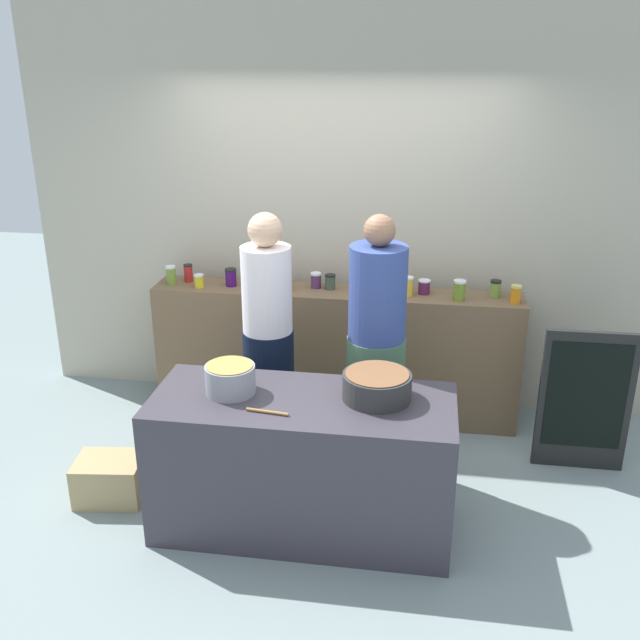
# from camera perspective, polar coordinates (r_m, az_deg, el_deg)

# --- Properties ---
(ground) EXTENTS (12.00, 12.00, 0.00)m
(ground) POSITION_cam_1_polar(r_m,az_deg,el_deg) (4.67, -0.67, -13.67)
(ground) COLOR gray
(storefront_wall) EXTENTS (4.80, 0.12, 3.00)m
(storefront_wall) POSITION_cam_1_polar(r_m,az_deg,el_deg) (5.40, 1.79, 8.63)
(storefront_wall) COLOR #B3A994
(storefront_wall) RESTS_ON ground
(display_shelf) EXTENTS (2.70, 0.36, 0.99)m
(display_shelf) POSITION_cam_1_polar(r_m,az_deg,el_deg) (5.38, 1.21, -2.67)
(display_shelf) COLOR brown
(display_shelf) RESTS_ON ground
(prep_table) EXTENTS (1.70, 0.70, 0.82)m
(prep_table) POSITION_cam_1_polar(r_m,az_deg,el_deg) (4.20, -1.37, -11.35)
(prep_table) COLOR #37323B
(prep_table) RESTS_ON ground
(preserve_jar_0) EXTENTS (0.07, 0.07, 0.14)m
(preserve_jar_0) POSITION_cam_1_polar(r_m,az_deg,el_deg) (5.44, -11.78, 3.51)
(preserve_jar_0) COLOR olive
(preserve_jar_0) RESTS_ON display_shelf
(preserve_jar_1) EXTENTS (0.07, 0.07, 0.13)m
(preserve_jar_1) POSITION_cam_1_polar(r_m,az_deg,el_deg) (5.48, -10.44, 3.70)
(preserve_jar_1) COLOR #AF2121
(preserve_jar_1) RESTS_ON display_shelf
(preserve_jar_2) EXTENTS (0.07, 0.07, 0.10)m
(preserve_jar_2) POSITION_cam_1_polar(r_m,az_deg,el_deg) (5.34, -9.62, 3.09)
(preserve_jar_2) COLOR gold
(preserve_jar_2) RESTS_ON display_shelf
(preserve_jar_3) EXTENTS (0.09, 0.09, 0.13)m
(preserve_jar_3) POSITION_cam_1_polar(r_m,az_deg,el_deg) (5.34, -7.11, 3.40)
(preserve_jar_3) COLOR #3D0F5C
(preserve_jar_3) RESTS_ON display_shelf
(preserve_jar_4) EXTENTS (0.07, 0.07, 0.15)m
(preserve_jar_4) POSITION_cam_1_polar(r_m,az_deg,el_deg) (5.30, -5.17, 3.43)
(preserve_jar_4) COLOR olive
(preserve_jar_4) RESTS_ON display_shelf
(preserve_jar_5) EXTENTS (0.08, 0.08, 0.10)m
(preserve_jar_5) POSITION_cam_1_polar(r_m,az_deg,el_deg) (5.28, -4.12, 3.16)
(preserve_jar_5) COLOR olive
(preserve_jar_5) RESTS_ON display_shelf
(preserve_jar_6) EXTENTS (0.07, 0.07, 0.13)m
(preserve_jar_6) POSITION_cam_1_polar(r_m,az_deg,el_deg) (5.20, -2.64, 3.05)
(preserve_jar_6) COLOR orange
(preserve_jar_6) RESTS_ON display_shelf
(preserve_jar_7) EXTENTS (0.08, 0.08, 0.11)m
(preserve_jar_7) POSITION_cam_1_polar(r_m,az_deg,el_deg) (5.26, -0.32, 3.19)
(preserve_jar_7) COLOR #4E2952
(preserve_jar_7) RESTS_ON display_shelf
(preserve_jar_8) EXTENTS (0.08, 0.08, 0.11)m
(preserve_jar_8) POSITION_cam_1_polar(r_m,az_deg,el_deg) (5.22, 0.82, 3.06)
(preserve_jar_8) COLOR #3B4C3A
(preserve_jar_8) RESTS_ON display_shelf
(preserve_jar_9) EXTENTS (0.08, 0.08, 0.12)m
(preserve_jar_9) POSITION_cam_1_polar(r_m,az_deg,el_deg) (5.17, 3.08, 2.87)
(preserve_jar_9) COLOR brown
(preserve_jar_9) RESTS_ON display_shelf
(preserve_jar_10) EXTENTS (0.07, 0.07, 0.14)m
(preserve_jar_10) POSITION_cam_1_polar(r_m,az_deg,el_deg) (5.21, 5.48, 3.06)
(preserve_jar_10) COLOR #9A3418
(preserve_jar_10) RESTS_ON display_shelf
(preserve_jar_11) EXTENTS (0.08, 0.08, 0.14)m
(preserve_jar_11) POSITION_cam_1_polar(r_m,az_deg,el_deg) (5.12, 6.98, 2.69)
(preserve_jar_11) COLOR gold
(preserve_jar_11) RESTS_ON display_shelf
(preserve_jar_12) EXTENTS (0.09, 0.09, 0.10)m
(preserve_jar_12) POSITION_cam_1_polar(r_m,az_deg,el_deg) (5.18, 8.29, 2.63)
(preserve_jar_12) COLOR #551A47
(preserve_jar_12) RESTS_ON display_shelf
(preserve_jar_13) EXTENTS (0.09, 0.09, 0.14)m
(preserve_jar_13) POSITION_cam_1_polar(r_m,az_deg,el_deg) (5.09, 11.04, 2.35)
(preserve_jar_13) COLOR olive
(preserve_jar_13) RESTS_ON display_shelf
(preserve_jar_14) EXTENTS (0.08, 0.08, 0.12)m
(preserve_jar_14) POSITION_cam_1_polar(r_m,az_deg,el_deg) (5.20, 13.79, 2.43)
(preserve_jar_14) COLOR olive
(preserve_jar_14) RESTS_ON display_shelf
(preserve_jar_15) EXTENTS (0.07, 0.07, 0.13)m
(preserve_jar_15) POSITION_cam_1_polar(r_m,az_deg,el_deg) (5.12, 15.32, 2.00)
(preserve_jar_15) COLOR orange
(preserve_jar_15) RESTS_ON display_shelf
(cooking_pot_left) EXTENTS (0.28, 0.28, 0.17)m
(cooking_pot_left) POSITION_cam_1_polar(r_m,az_deg,el_deg) (4.06, -7.16, -4.67)
(cooking_pot_left) COLOR gray
(cooking_pot_left) RESTS_ON prep_table
(cooking_pot_center) EXTENTS (0.38, 0.38, 0.15)m
(cooking_pot_center) POSITION_cam_1_polar(r_m,az_deg,el_deg) (3.98, 4.55, -5.26)
(cooking_pot_center) COLOR #2D2D2D
(cooking_pot_center) RESTS_ON prep_table
(wooden_spoon) EXTENTS (0.24, 0.05, 0.02)m
(wooden_spoon) POSITION_cam_1_polar(r_m,az_deg,el_deg) (3.86, -4.21, -7.30)
(wooden_spoon) COLOR #9E703D
(wooden_spoon) RESTS_ON prep_table
(cook_with_tongs) EXTENTS (0.34, 0.34, 1.70)m
(cook_with_tongs) POSITION_cam_1_polar(r_m,az_deg,el_deg) (4.73, -4.14, -2.44)
(cook_with_tongs) COLOR black
(cook_with_tongs) RESTS_ON ground
(cook_in_cap) EXTENTS (0.37, 0.37, 1.74)m
(cook_in_cap) POSITION_cam_1_polar(r_m,az_deg,el_deg) (4.52, 4.45, -3.45)
(cook_in_cap) COLOR #44654A
(cook_in_cap) RESTS_ON ground
(bread_crate) EXTENTS (0.44, 0.36, 0.27)m
(bread_crate) POSITION_cam_1_polar(r_m,az_deg,el_deg) (4.75, -16.36, -12.06)
(bread_crate) COLOR tan
(bread_crate) RESTS_ON ground
(chalkboard_sign) EXTENTS (0.59, 0.05, 0.98)m
(chalkboard_sign) POSITION_cam_1_polar(r_m,az_deg,el_deg) (5.00, 20.34, -6.05)
(chalkboard_sign) COLOR black
(chalkboard_sign) RESTS_ON ground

